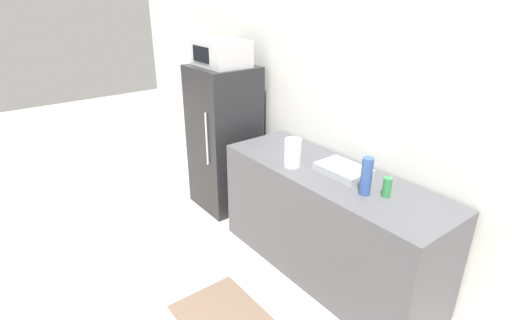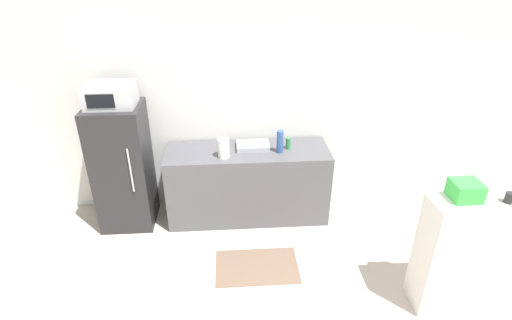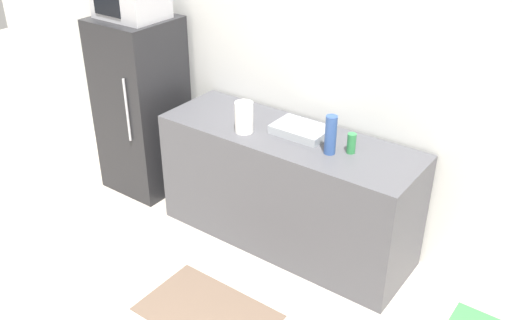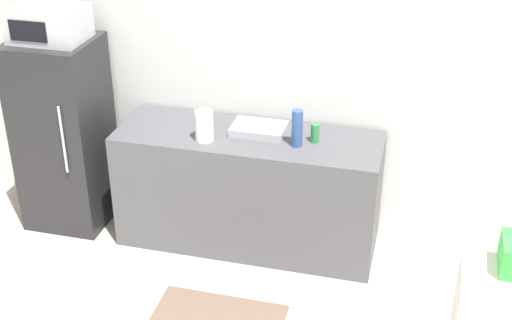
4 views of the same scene
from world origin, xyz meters
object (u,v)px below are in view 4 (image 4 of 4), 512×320
Objects in this scene: bottle_tall at (297,128)px; paper_towel_roll at (204,126)px; microwave at (48,24)px; refrigerator at (64,134)px; bottle_short at (315,133)px.

bottle_tall is 0.65m from paper_towel_roll.
microwave is 1.92× the size of bottle_tall.
bottle_tall is at bearing -1.33° from refrigerator.
microwave is (-0.00, -0.00, 0.86)m from refrigerator.
bottle_short is (0.11, 0.09, -0.06)m from bottle_tall.
bottle_short is at bearing 1.38° from microwave.
microwave is at bearing -108.93° from refrigerator.
refrigerator is at bearing 71.07° from microwave.
refrigerator reaches higher than bottle_tall.
refrigerator is at bearing 174.12° from paper_towel_roll.
bottle_tall is at bearing 6.97° from paper_towel_roll.
microwave is at bearing 178.71° from bottle_tall.
refrigerator is 6.71× the size of paper_towel_roll.
microwave is 3.71× the size of bottle_short.
paper_towel_roll is (-0.75, -0.17, 0.04)m from bottle_short.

